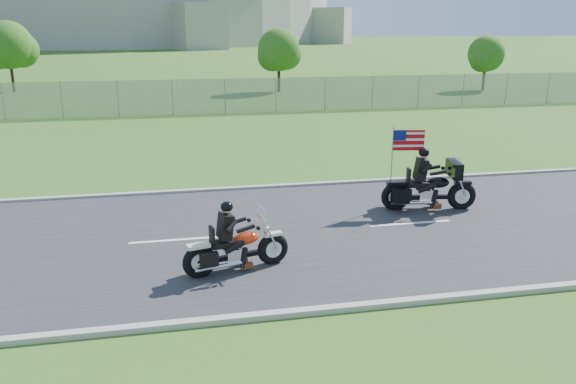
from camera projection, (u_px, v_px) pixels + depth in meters
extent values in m
plane|color=#27541A|center=(258.00, 236.00, 13.87)|extent=(420.00, 420.00, 0.00)
cube|color=#28282B|center=(258.00, 235.00, 13.86)|extent=(120.00, 8.00, 0.04)
cube|color=#9E9B93|center=(240.00, 189.00, 17.66)|extent=(120.00, 0.18, 0.12)
cube|color=#9E9B93|center=(291.00, 313.00, 10.05)|extent=(120.00, 0.18, 0.12)
cube|color=gray|center=(118.00, 99.00, 31.43)|extent=(60.00, 0.03, 2.00)
cylinder|color=#A3A099|center=(109.00, 6.00, 166.93)|extent=(130.00, 130.00, 20.00)
cylinder|color=#382316|center=(279.00, 75.00, 42.80)|extent=(0.22, 0.22, 2.52)
sphere|color=#1C5115|center=(279.00, 50.00, 42.26)|extent=(3.20, 3.20, 3.20)
sphere|color=#1C5115|center=(286.00, 54.00, 42.93)|extent=(2.40, 2.40, 2.40)
sphere|color=#1C5115|center=(272.00, 56.00, 41.91)|extent=(2.24, 2.24, 2.24)
cylinder|color=#382316|center=(12.00, 73.00, 42.79)|extent=(0.22, 0.22, 2.80)
sphere|color=#1C5115|center=(8.00, 45.00, 42.18)|extent=(3.60, 3.60, 3.60)
sphere|color=#1C5115|center=(21.00, 50.00, 42.94)|extent=(2.70, 2.70, 2.70)
cylinder|color=#382316|center=(484.00, 76.00, 43.95)|extent=(0.22, 0.22, 2.24)
sphere|color=#1C5115|center=(486.00, 54.00, 43.47)|extent=(2.80, 2.80, 2.80)
sphere|color=#1C5115|center=(489.00, 57.00, 44.06)|extent=(2.10, 2.10, 2.10)
sphere|color=#1C5115|center=(482.00, 59.00, 43.16)|extent=(1.96, 1.96, 1.96)
torus|color=black|center=(273.00, 249.00, 12.11)|extent=(0.73, 0.34, 0.71)
torus|color=black|center=(199.00, 262.00, 11.45)|extent=(0.73, 0.34, 0.71)
ellipsoid|color=red|center=(246.00, 238.00, 11.77)|extent=(0.60, 0.43, 0.27)
cube|color=black|center=(224.00, 244.00, 11.58)|extent=(0.58, 0.41, 0.12)
cube|color=black|center=(225.00, 226.00, 11.49)|extent=(0.32, 0.43, 0.53)
sphere|color=black|center=(227.00, 207.00, 11.39)|extent=(0.31, 0.31, 0.26)
cube|color=silver|center=(263.00, 215.00, 11.79)|extent=(0.14, 0.44, 0.38)
torus|color=black|center=(462.00, 196.00, 15.68)|extent=(0.83, 0.32, 0.81)
torus|color=black|center=(395.00, 196.00, 15.62)|extent=(0.83, 0.32, 0.81)
ellipsoid|color=black|center=(438.00, 182.00, 15.55)|extent=(0.66, 0.44, 0.31)
cube|color=black|center=(418.00, 184.00, 15.54)|extent=(0.65, 0.42, 0.13)
cube|color=black|center=(421.00, 169.00, 15.42)|extent=(0.33, 0.47, 0.60)
sphere|color=black|center=(424.00, 152.00, 15.28)|extent=(0.34, 0.34, 0.30)
cube|color=black|center=(454.00, 169.00, 15.45)|extent=(0.38, 0.90, 0.44)
cube|color=#B70C11|center=(409.00, 140.00, 15.40)|extent=(0.87, 0.16, 0.57)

